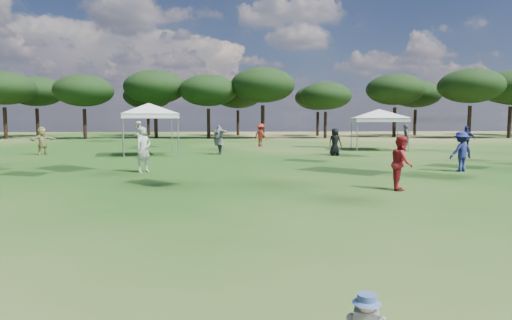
{
  "coord_description": "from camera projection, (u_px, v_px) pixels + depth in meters",
  "views": [
    {
      "loc": [
        -0.74,
        -1.91,
        2.02
      ],
      "look_at": [
        -0.38,
        3.12,
        1.54
      ],
      "focal_mm": 30.0,
      "sensor_mm": 36.0,
      "label": 1
    }
  ],
  "objects": [
    {
      "name": "festival_crowd",
      "position": [
        211.0,
        142.0,
        22.56
      ],
      "size": [
        28.48,
        21.3,
        1.92
      ],
      "color": "maroon",
      "rests_on": "ground"
    },
    {
      "name": "tree_line",
      "position": [
        253.0,
        90.0,
        48.88
      ],
      "size": [
        108.78,
        17.63,
        7.77
      ],
      "color": "black",
      "rests_on": "ground"
    },
    {
      "name": "tent_left",
      "position": [
        149.0,
        105.0,
        23.88
      ],
      "size": [
        5.93,
        5.93,
        3.24
      ],
      "rotation": [
        0.0,
        0.0,
        0.24
      ],
      "color": "gray",
      "rests_on": "ground"
    },
    {
      "name": "tent_right",
      "position": [
        379.0,
        111.0,
        28.41
      ],
      "size": [
        6.68,
        6.68,
        3.02
      ],
      "rotation": [
        0.0,
        0.0,
        -0.18
      ],
      "color": "gray",
      "rests_on": "ground"
    }
  ]
}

